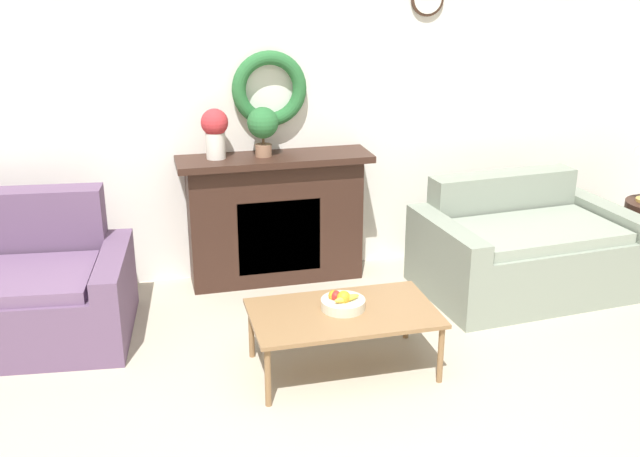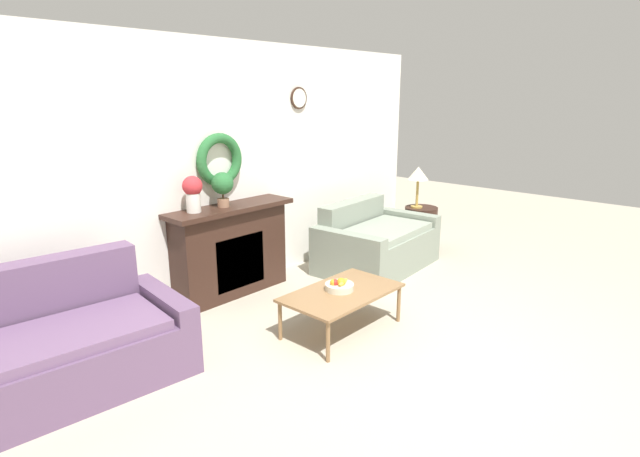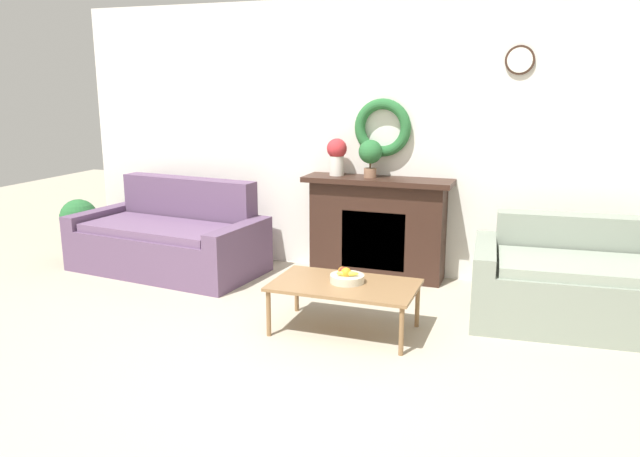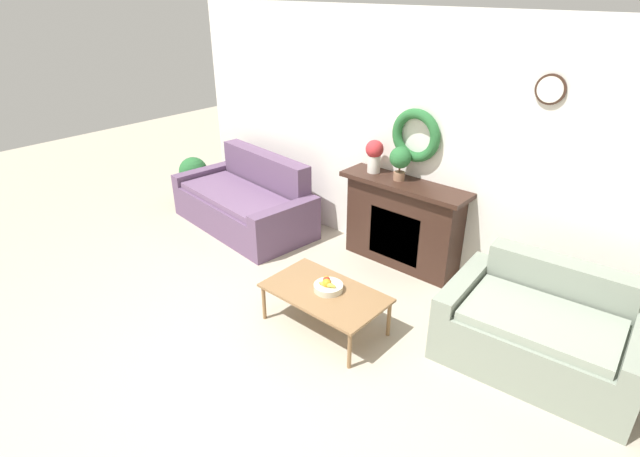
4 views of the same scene
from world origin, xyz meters
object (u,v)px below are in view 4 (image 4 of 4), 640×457
object	(u,v)px
loveseat_right	(541,331)
coffee_table	(325,294)
vase_on_mantel_left	(374,154)
potted_plant_on_mantel	(400,159)
fruit_bowl	(328,286)
couch_left	(246,203)
potted_plant_floor_by_couch	(194,175)
fireplace	(402,223)

from	to	relation	value
loveseat_right	coffee_table	bearing A→B (deg)	-157.91
vase_on_mantel_left	potted_plant_on_mantel	bearing A→B (deg)	-3.29
coffee_table	fruit_bowl	bearing A→B (deg)	83.56
loveseat_right	coffee_table	size ratio (longest dim) A/B	1.45
coffee_table	loveseat_right	bearing A→B (deg)	26.68
fruit_bowl	potted_plant_on_mantel	world-z (taller)	potted_plant_on_mantel
fruit_bowl	couch_left	bearing A→B (deg)	156.93
fruit_bowl	potted_plant_floor_by_couch	distance (m)	3.54
vase_on_mantel_left	coffee_table	bearing A→B (deg)	-69.19
potted_plant_on_mantel	potted_plant_floor_by_couch	size ratio (longest dim) A/B	0.56
vase_on_mantel_left	potted_plant_floor_by_couch	xyz separation A→B (m)	(-2.84, -0.44, -0.82)
coffee_table	fireplace	bearing A→B (deg)	95.08
fruit_bowl	potted_plant_on_mantel	distance (m)	1.64
couch_left	coffee_table	size ratio (longest dim) A/B	1.83
couch_left	fireplace	bearing A→B (deg)	19.46
fireplace	fruit_bowl	size ratio (longest dim) A/B	5.42
fireplace	couch_left	distance (m)	2.14
couch_left	potted_plant_on_mantel	world-z (taller)	potted_plant_on_mantel
couch_left	potted_plant_floor_by_couch	distance (m)	1.20
couch_left	potted_plant_on_mantel	bearing A→B (deg)	19.58
potted_plant_floor_by_couch	fruit_bowl	bearing A→B (deg)	-16.21
coffee_table	potted_plant_floor_by_couch	world-z (taller)	potted_plant_floor_by_couch
loveseat_right	coffee_table	world-z (taller)	loveseat_right
fireplace	potted_plant_on_mantel	distance (m)	0.73
loveseat_right	fireplace	bearing A→B (deg)	155.90
vase_on_mantel_left	potted_plant_floor_by_couch	bearing A→B (deg)	-171.12
fireplace	loveseat_right	bearing A→B (deg)	-19.51
couch_left	loveseat_right	size ratio (longest dim) A/B	1.26
fireplace	fruit_bowl	distance (m)	1.43
fireplace	coffee_table	world-z (taller)	fireplace
potted_plant_on_mantel	potted_plant_floor_by_couch	bearing A→B (deg)	-172.43
couch_left	coffee_table	world-z (taller)	couch_left
fireplace	vase_on_mantel_left	distance (m)	0.82
fireplace	vase_on_mantel_left	world-z (taller)	vase_on_mantel_left
loveseat_right	vase_on_mantel_left	xyz separation A→B (m)	(-2.21, 0.64, 0.90)
coffee_table	fruit_bowl	world-z (taller)	fruit_bowl
fruit_bowl	fireplace	bearing A→B (deg)	95.37
fireplace	potted_plant_floor_by_couch	distance (m)	3.30
fireplace	coffee_table	distance (m)	1.48
fireplace	potted_plant_on_mantel	bearing A→B (deg)	-169.81
loveseat_right	vase_on_mantel_left	distance (m)	2.47
coffee_table	vase_on_mantel_left	distance (m)	1.79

